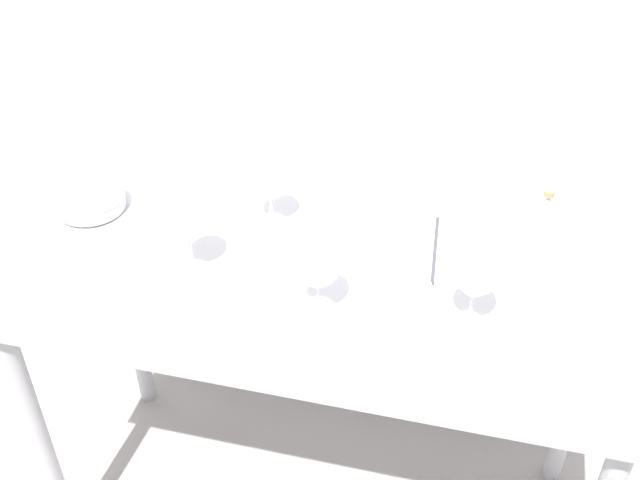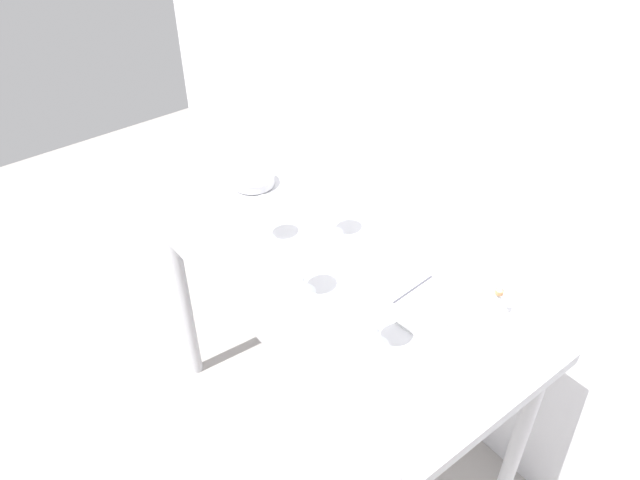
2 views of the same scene
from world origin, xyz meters
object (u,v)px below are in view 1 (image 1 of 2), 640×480
(wine_glass_near_right, at_px, (476,275))
(open_notebook, at_px, (435,250))
(wine_glass_far_left, at_px, (270,182))
(decanter_funnel, at_px, (545,213))
(tasting_bowl, at_px, (90,200))
(wine_glass_near_center, at_px, (318,267))
(wine_glass_near_left, at_px, (187,221))
(tasting_sheet_lower, at_px, (198,200))

(wine_glass_near_right, height_order, open_notebook, wine_glass_near_right)
(wine_glass_far_left, bearing_deg, decanter_funnel, 10.41)
(wine_glass_far_left, xyz_separation_m, tasting_bowl, (-0.43, -0.05, -0.09))
(wine_glass_near_center, height_order, decanter_funnel, wine_glass_near_center)
(wine_glass_far_left, xyz_separation_m, wine_glass_near_left, (-0.12, -0.20, 0.02))
(wine_glass_near_center, distance_m, decanter_funnel, 0.57)
(wine_glass_near_center, xyz_separation_m, tasting_sheet_lower, (-0.37, 0.30, -0.11))
(wine_glass_near_left, distance_m, tasting_sheet_lower, 0.28)
(wine_glass_near_center, xyz_separation_m, open_notebook, (0.21, 0.24, -0.11))
(wine_glass_near_right, bearing_deg, open_notebook, 113.77)
(tasting_bowl, distance_m, decanter_funnel, 1.05)
(wine_glass_near_left, xyz_separation_m, decanter_funnel, (0.72, 0.31, -0.08))
(wine_glass_far_left, bearing_deg, wine_glass_near_center, -56.11)
(tasting_sheet_lower, height_order, decanter_funnel, decanter_funnel)
(wine_glass_near_left, bearing_deg, tasting_bowl, 154.14)
(tasting_bowl, bearing_deg, open_notebook, 2.31)
(tasting_bowl, xyz_separation_m, decanter_funnel, (1.04, 0.16, 0.03))
(decanter_funnel, bearing_deg, wine_glass_far_left, -169.59)
(wine_glass_near_left, xyz_separation_m, tasting_sheet_lower, (-0.08, 0.24, -0.13))
(tasting_sheet_lower, distance_m, tasting_bowl, 0.25)
(wine_glass_near_center, relative_size, tasting_sheet_lower, 0.67)
(wine_glass_far_left, bearing_deg, tasting_bowl, -173.39)
(wine_glass_far_left, height_order, tasting_sheet_lower, wine_glass_far_left)
(wine_glass_near_right, height_order, wine_glass_far_left, wine_glass_near_right)
(wine_glass_near_center, xyz_separation_m, wine_glass_near_right, (0.30, 0.03, 0.01))
(wine_glass_near_right, bearing_deg, tasting_sheet_lower, 158.14)
(wine_glass_near_right, xyz_separation_m, wine_glass_far_left, (-0.47, 0.23, -0.02))
(wine_glass_near_right, bearing_deg, wine_glass_far_left, 154.19)
(open_notebook, bearing_deg, wine_glass_near_left, -163.87)
(wine_glass_near_right, height_order, decanter_funnel, wine_glass_near_right)
(wine_glass_near_center, xyz_separation_m, decanter_funnel, (0.43, 0.37, -0.06))
(wine_glass_far_left, distance_m, open_notebook, 0.40)
(open_notebook, relative_size, tasting_bowl, 2.08)
(tasting_sheet_lower, xyz_separation_m, tasting_bowl, (-0.23, -0.09, 0.02))
(wine_glass_far_left, xyz_separation_m, tasting_sheet_lower, (-0.20, 0.04, -0.11))
(wine_glass_near_center, height_order, wine_glass_near_right, wine_glass_near_right)
(open_notebook, relative_size, tasting_sheet_lower, 1.43)
(open_notebook, bearing_deg, tasting_sheet_lower, 170.27)
(tasting_sheet_lower, distance_m, decanter_funnel, 0.81)
(wine_glass_near_center, height_order, tasting_bowl, wine_glass_near_center)
(tasting_sheet_lower, bearing_deg, wine_glass_far_left, -44.15)
(open_notebook, relative_size, decanter_funnel, 2.27)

